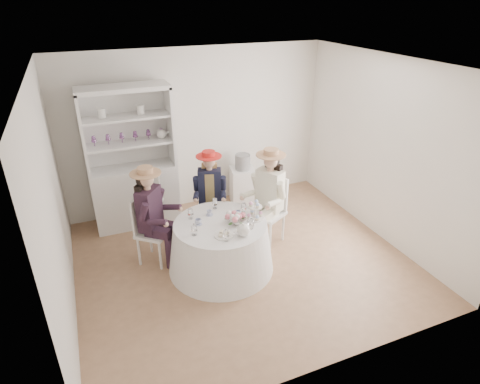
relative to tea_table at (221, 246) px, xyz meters
name	(u,v)px	position (x,y,z in m)	size (l,w,h in m)	color
ground	(243,260)	(0.34, 0.03, -0.35)	(4.50, 4.50, 0.00)	#8C6446
ceiling	(243,65)	(0.34, 0.03, 2.35)	(4.50, 4.50, 0.00)	white
wall_back	(197,130)	(0.34, 2.03, 1.00)	(4.50, 4.50, 0.00)	white
wall_front	(332,261)	(0.34, -1.97, 1.00)	(4.50, 4.50, 0.00)	white
wall_left	(53,206)	(-1.91, 0.03, 1.00)	(4.50, 4.50, 0.00)	white
wall_right	(384,151)	(2.59, 0.03, 1.00)	(4.50, 4.50, 0.00)	white
tea_table	(221,246)	(0.00, 0.00, 0.00)	(1.44, 1.44, 0.71)	white
hutch	(134,178)	(-0.84, 1.71, 0.45)	(1.41, 0.72, 2.25)	silver
side_table	(243,186)	(1.03, 1.69, -0.03)	(0.42, 0.42, 0.65)	silver
hatbox	(243,162)	(1.03, 1.69, 0.43)	(0.27, 0.27, 0.27)	black
guest_left	(151,211)	(-0.80, 0.51, 0.46)	(0.62, 0.60, 1.44)	silver
guest_mid	(210,188)	(0.17, 0.93, 0.42)	(0.52, 0.56, 1.36)	silver
guest_right	(269,192)	(0.88, 0.35, 0.49)	(0.64, 0.58, 1.50)	silver
spare_chair	(150,194)	(-0.63, 1.53, 0.19)	(0.56, 0.56, 1.02)	silver
teacup_a	(198,222)	(-0.28, 0.08, 0.39)	(0.09, 0.09, 0.07)	white
teacup_b	(209,213)	(-0.06, 0.26, 0.39)	(0.07, 0.07, 0.07)	white
teacup_c	(238,214)	(0.29, 0.08, 0.39)	(0.08, 0.08, 0.07)	white
flower_bowl	(238,221)	(0.21, -0.09, 0.39)	(0.21, 0.21, 0.05)	white
flower_arrangement	(235,217)	(0.19, -0.08, 0.46)	(0.20, 0.20, 0.08)	pink
table_teapot	(244,230)	(0.17, -0.39, 0.43)	(0.23, 0.17, 0.18)	white
sandwich_plate	(224,235)	(-0.06, -0.30, 0.37)	(0.25, 0.25, 0.05)	white
cupcake_stand	(255,212)	(0.48, -0.05, 0.45)	(0.26, 0.26, 0.24)	white
stemware_set	(220,218)	(0.00, 0.00, 0.43)	(0.87, 0.91, 0.15)	white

